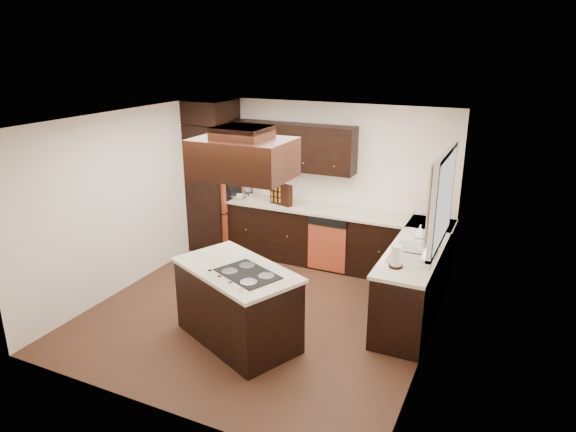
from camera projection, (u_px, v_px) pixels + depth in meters
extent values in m
cube|color=brown|center=(262.00, 312.00, 6.73)|extent=(4.20, 4.20, 0.02)
cube|color=white|center=(258.00, 118.00, 5.93)|extent=(4.20, 4.20, 0.02)
cube|color=white|center=(322.00, 182.00, 8.14)|extent=(4.20, 0.02, 2.50)
cube|color=white|center=(148.00, 292.00, 4.52)|extent=(4.20, 0.02, 2.50)
cube|color=white|center=(127.00, 200.00, 7.17)|extent=(0.02, 4.20, 2.50)
cube|color=white|center=(434.00, 248.00, 5.48)|extent=(0.02, 4.20, 2.50)
cube|color=black|center=(214.00, 187.00, 8.57)|extent=(0.65, 0.75, 2.12)
cube|color=#B64728|center=(232.00, 186.00, 8.41)|extent=(0.05, 0.62, 0.78)
cube|color=black|center=(316.00, 236.00, 8.12)|extent=(2.93, 0.60, 0.88)
cube|color=black|center=(417.00, 279.00, 6.64)|extent=(0.60, 2.40, 0.88)
cube|color=beige|center=(316.00, 209.00, 7.96)|extent=(2.93, 0.63, 0.04)
cube|color=beige|center=(418.00, 246.00, 6.50)|extent=(0.63, 2.40, 0.04)
cube|color=black|center=(293.00, 147.00, 7.98)|extent=(2.00, 0.34, 0.72)
cube|color=#B64728|center=(327.00, 248.00, 7.76)|extent=(0.60, 0.05, 0.72)
cube|color=silver|center=(443.00, 199.00, 5.85)|extent=(0.06, 1.32, 1.12)
cube|color=white|center=(445.00, 199.00, 5.83)|extent=(0.00, 1.20, 1.00)
cube|color=beige|center=(431.00, 204.00, 5.49)|extent=(0.02, 0.34, 0.90)
cube|color=beige|center=(443.00, 185.00, 6.22)|extent=(0.02, 0.34, 0.90)
cube|color=silver|center=(414.00, 254.00, 6.18)|extent=(0.52, 0.84, 0.01)
cube|color=black|center=(238.00, 306.00, 5.96)|extent=(1.66, 1.33, 0.88)
cube|color=beige|center=(236.00, 270.00, 5.81)|extent=(1.73, 1.40, 0.04)
cube|color=black|center=(248.00, 274.00, 5.64)|extent=(0.82, 0.70, 0.01)
cube|color=black|center=(243.00, 158.00, 5.53)|extent=(1.05, 0.72, 0.42)
cube|color=black|center=(242.00, 133.00, 5.44)|extent=(0.55, 0.50, 0.13)
cylinder|color=silver|center=(249.00, 196.00, 8.40)|extent=(0.15, 0.15, 0.10)
cone|color=silver|center=(249.00, 185.00, 8.35)|extent=(0.13, 0.13, 0.26)
cube|color=black|center=(281.00, 194.00, 8.06)|extent=(0.41, 0.23, 0.34)
imported|color=silver|center=(238.00, 197.00, 8.41)|extent=(0.28, 0.28, 0.06)
imported|color=silver|center=(420.00, 232.00, 6.64)|extent=(0.10, 0.10, 0.19)
cylinder|color=silver|center=(396.00, 257.00, 5.78)|extent=(0.14, 0.14, 0.26)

